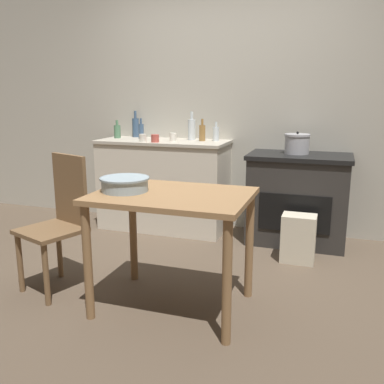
{
  "coord_description": "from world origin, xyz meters",
  "views": [
    {
      "loc": [
        1.12,
        -2.81,
        1.41
      ],
      "look_at": [
        0.0,
        0.47,
        0.61
      ],
      "focal_mm": 40.0,
      "sensor_mm": 36.0,
      "label": 1
    }
  ],
  "objects_px": {
    "work_table": "(172,212)",
    "chair": "(60,220)",
    "bottle_far_left": "(141,131)",
    "cup_mid_right": "(143,138)",
    "cup_far_right": "(155,138)",
    "stock_pot": "(297,144)",
    "mixing_bowl_large": "(125,183)",
    "bottle_center_right": "(136,127)",
    "stove": "(298,199)",
    "bottle_left": "(192,129)",
    "bottle_center": "(117,131)",
    "flour_sack": "(298,238)",
    "bottle_mid_left": "(202,132)",
    "cup_right": "(173,137)",
    "bottle_center_left": "(216,134)"
  },
  "relations": [
    {
      "from": "bottle_far_left",
      "to": "cup_mid_right",
      "type": "distance_m",
      "value": 0.32
    },
    {
      "from": "bottle_left",
      "to": "stock_pot",
      "type": "bearing_deg",
      "value": -5.57
    },
    {
      "from": "stock_pot",
      "to": "mixing_bowl_large",
      "type": "bearing_deg",
      "value": -119.11
    },
    {
      "from": "bottle_far_left",
      "to": "flour_sack",
      "type": "bearing_deg",
      "value": -18.65
    },
    {
      "from": "flour_sack",
      "to": "mixing_bowl_large",
      "type": "bearing_deg",
      "value": -132.39
    },
    {
      "from": "bottle_center",
      "to": "cup_right",
      "type": "xyz_separation_m",
      "value": [
        0.68,
        -0.08,
        -0.03
      ]
    },
    {
      "from": "bottle_mid_left",
      "to": "bottle_center",
      "type": "xyz_separation_m",
      "value": [
        -0.95,
        -0.02,
        -0.01
      ]
    },
    {
      "from": "bottle_center",
      "to": "cup_right",
      "type": "height_order",
      "value": "bottle_center"
    },
    {
      "from": "bottle_mid_left",
      "to": "bottle_center_right",
      "type": "xyz_separation_m",
      "value": [
        -0.82,
        0.15,
        0.02
      ]
    },
    {
      "from": "cup_mid_right",
      "to": "cup_far_right",
      "type": "relative_size",
      "value": 0.98
    },
    {
      "from": "bottle_left",
      "to": "stove",
      "type": "bearing_deg",
      "value": -6.93
    },
    {
      "from": "stove",
      "to": "bottle_mid_left",
      "type": "xyz_separation_m",
      "value": [
        -0.98,
        0.07,
        0.6
      ]
    },
    {
      "from": "cup_mid_right",
      "to": "cup_right",
      "type": "height_order",
      "value": "cup_right"
    },
    {
      "from": "chair",
      "to": "bottle_center_right",
      "type": "relative_size",
      "value": 3.45
    },
    {
      "from": "work_table",
      "to": "bottle_left",
      "type": "bearing_deg",
      "value": 104.86
    },
    {
      "from": "stove",
      "to": "cup_far_right",
      "type": "bearing_deg",
      "value": -172.02
    },
    {
      "from": "flour_sack",
      "to": "bottle_mid_left",
      "type": "distance_m",
      "value": 1.45
    },
    {
      "from": "bottle_left",
      "to": "bottle_center",
      "type": "relative_size",
      "value": 1.51
    },
    {
      "from": "flour_sack",
      "to": "bottle_center_left",
      "type": "bearing_deg",
      "value": 145.75
    },
    {
      "from": "work_table",
      "to": "bottle_far_left",
      "type": "bearing_deg",
      "value": 121.03
    },
    {
      "from": "bottle_far_left",
      "to": "bottle_left",
      "type": "relative_size",
      "value": 0.74
    },
    {
      "from": "bottle_far_left",
      "to": "bottle_left",
      "type": "distance_m",
      "value": 0.55
    },
    {
      "from": "cup_far_right",
      "to": "stock_pot",
      "type": "bearing_deg",
      "value": 9.45
    },
    {
      "from": "chair",
      "to": "bottle_center",
      "type": "distance_m",
      "value": 1.74
    },
    {
      "from": "work_table",
      "to": "bottle_center",
      "type": "height_order",
      "value": "bottle_center"
    },
    {
      "from": "chair",
      "to": "cup_far_right",
      "type": "xyz_separation_m",
      "value": [
        0.16,
        1.38,
        0.46
      ]
    },
    {
      "from": "bottle_left",
      "to": "bottle_center_right",
      "type": "relative_size",
      "value": 1.02
    },
    {
      "from": "bottle_far_left",
      "to": "bottle_center_left",
      "type": "height_order",
      "value": "bottle_far_left"
    },
    {
      "from": "chair",
      "to": "bottle_mid_left",
      "type": "height_order",
      "value": "bottle_mid_left"
    },
    {
      "from": "stock_pot",
      "to": "mixing_bowl_large",
      "type": "height_order",
      "value": "stock_pot"
    },
    {
      "from": "bottle_far_left",
      "to": "bottle_center_left",
      "type": "bearing_deg",
      "value": 2.76
    },
    {
      "from": "chair",
      "to": "bottle_center_left",
      "type": "bearing_deg",
      "value": 87.51
    },
    {
      "from": "bottle_center_right",
      "to": "mixing_bowl_large",
      "type": "bearing_deg",
      "value": -66.0
    },
    {
      "from": "stock_pot",
      "to": "cup_mid_right",
      "type": "height_order",
      "value": "stock_pot"
    },
    {
      "from": "bottle_far_left",
      "to": "work_table",
      "type": "bearing_deg",
      "value": -58.97
    },
    {
      "from": "bottle_far_left",
      "to": "bottle_center_left",
      "type": "relative_size",
      "value": 1.11
    },
    {
      "from": "work_table",
      "to": "chair",
      "type": "height_order",
      "value": "chair"
    },
    {
      "from": "chair",
      "to": "bottle_center",
      "type": "relative_size",
      "value": 5.12
    },
    {
      "from": "stove",
      "to": "cup_far_right",
      "type": "distance_m",
      "value": 1.51
    },
    {
      "from": "stock_pot",
      "to": "bottle_mid_left",
      "type": "distance_m",
      "value": 0.95
    },
    {
      "from": "bottle_center_right",
      "to": "cup_mid_right",
      "type": "distance_m",
      "value": 0.51
    },
    {
      "from": "work_table",
      "to": "stock_pot",
      "type": "bearing_deg",
      "value": 69.26
    },
    {
      "from": "work_table",
      "to": "cup_mid_right",
      "type": "distance_m",
      "value": 1.67
    },
    {
      "from": "work_table",
      "to": "cup_right",
      "type": "distance_m",
      "value": 1.71
    },
    {
      "from": "bottle_far_left",
      "to": "bottle_center_right",
      "type": "height_order",
      "value": "bottle_center_right"
    },
    {
      "from": "bottle_left",
      "to": "cup_right",
      "type": "relative_size",
      "value": 3.58
    },
    {
      "from": "flour_sack",
      "to": "bottle_mid_left",
      "type": "height_order",
      "value": "bottle_mid_left"
    },
    {
      "from": "flour_sack",
      "to": "work_table",
      "type": "bearing_deg",
      "value": -123.41
    },
    {
      "from": "bottle_far_left",
      "to": "bottle_center",
      "type": "height_order",
      "value": "bottle_far_left"
    },
    {
      "from": "bottle_far_left",
      "to": "cup_mid_right",
      "type": "bearing_deg",
      "value": -61.78
    }
  ]
}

